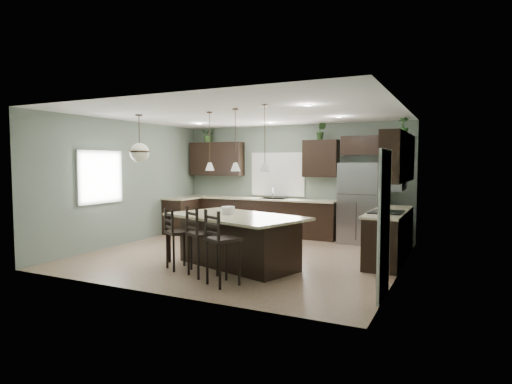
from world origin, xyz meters
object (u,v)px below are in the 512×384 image
(refrigerator, at_px, (360,203))
(serving_dish, at_px, (228,210))
(plant_back_left, at_px, (209,134))
(kitchen_island, at_px, (236,241))
(bar_stool_center, at_px, (203,241))
(bar_stool_right, at_px, (223,247))
(bar_stool_left, at_px, (179,239))

(refrigerator, bearing_deg, serving_dish, -118.16)
(plant_back_left, bearing_deg, serving_dish, -53.39)
(refrigerator, relative_size, kitchen_island, 0.75)
(refrigerator, distance_m, bar_stool_center, 4.35)
(refrigerator, distance_m, serving_dish, 3.58)
(serving_dish, height_order, bar_stool_right, bar_stool_right)
(serving_dish, bearing_deg, refrigerator, 61.84)
(kitchen_island, bearing_deg, serving_dish, 180.00)
(refrigerator, height_order, plant_back_left, plant_back_left)
(kitchen_island, distance_m, bar_stool_center, 0.81)
(refrigerator, distance_m, bar_stool_right, 4.46)
(refrigerator, bearing_deg, bar_stool_center, -112.91)
(refrigerator, relative_size, bar_stool_left, 1.73)
(plant_back_left, bearing_deg, kitchen_island, -51.88)
(serving_dish, xyz_separation_m, bar_stool_right, (0.56, -1.15, -0.42))
(serving_dish, bearing_deg, plant_back_left, 126.61)
(refrigerator, xyz_separation_m, plant_back_left, (-4.19, 0.22, 1.69))
(serving_dish, xyz_separation_m, plant_back_left, (-2.50, 3.37, 1.62))
(bar_stool_left, bearing_deg, bar_stool_center, 14.58)
(refrigerator, relative_size, plant_back_left, 4.21)
(refrigerator, height_order, serving_dish, refrigerator)
(serving_dish, bearing_deg, bar_stool_center, -89.99)
(plant_back_left, bearing_deg, bar_stool_center, -59.26)
(kitchen_island, height_order, serving_dish, serving_dish)
(refrigerator, relative_size, serving_dish, 7.71)
(plant_back_left, bearing_deg, refrigerator, -3.01)
(bar_stool_center, height_order, plant_back_left, plant_back_left)
(bar_stool_right, bearing_deg, plant_back_left, 150.00)
(bar_stool_left, height_order, bar_stool_right, bar_stool_right)
(plant_back_left, bearing_deg, bar_stool_left, -64.80)
(refrigerator, xyz_separation_m, bar_stool_center, (-1.69, -3.99, -0.35))
(kitchen_island, relative_size, plant_back_left, 5.60)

